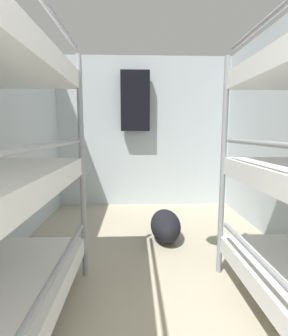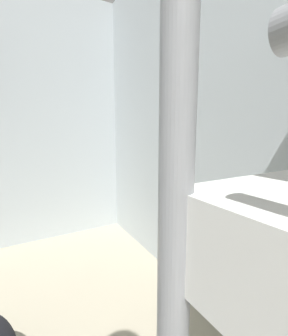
% 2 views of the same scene
% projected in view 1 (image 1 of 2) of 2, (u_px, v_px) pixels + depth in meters
% --- Properties ---
extents(wall_back, '(2.85, 0.06, 2.35)m').
position_uv_depth(wall_back, '(144.00, 133.00, 4.20)').
color(wall_back, silver).
rests_on(wall_back, ground_plane).
extents(duffel_bag, '(0.33, 0.60, 0.33)m').
position_uv_depth(duffel_bag, '(165.00, 225.00, 2.89)').
color(duffel_bag, black).
rests_on(duffel_bag, ground_plane).
extents(hanging_coat, '(0.44, 0.12, 0.90)m').
position_uv_depth(hanging_coat, '(135.00, 101.00, 3.98)').
color(hanging_coat, black).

